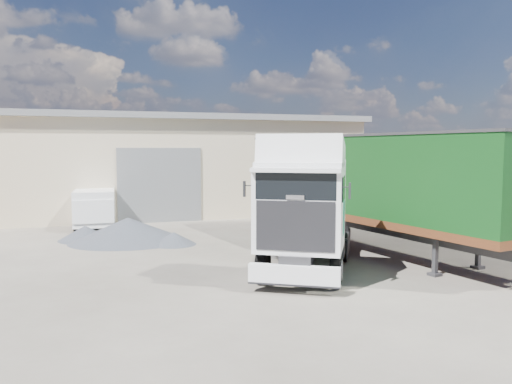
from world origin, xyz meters
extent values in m
plane|color=black|center=(0.00, 0.00, 0.00)|extent=(120.00, 120.00, 0.00)
cube|color=#BCAC90|center=(-6.00, 16.00, 2.50)|extent=(30.00, 12.00, 5.00)
cube|color=#5B5D60|center=(-6.00, 16.00, 5.15)|extent=(30.60, 12.60, 0.30)
cube|color=#5B5D60|center=(-2.00, 9.98, 1.80)|extent=(4.00, 0.08, 3.60)
cube|color=#5B5D60|center=(-6.00, 16.00, 5.35)|extent=(30.60, 0.40, 0.15)
cube|color=maroon|center=(11.50, 6.00, 1.25)|extent=(0.35, 26.00, 2.50)
cylinder|color=black|center=(0.18, -2.45, 0.47)|extent=(2.35, 1.89, 0.94)
cylinder|color=black|center=(1.72, 0.23, 0.47)|extent=(2.39, 1.92, 0.94)
cylinder|color=black|center=(2.34, 1.30, 0.47)|extent=(2.39, 1.92, 0.94)
cube|color=#2D2D30|center=(1.24, -0.62, 0.79)|extent=(3.59, 5.45, 0.26)
cube|color=silver|center=(-0.23, -3.18, 0.49)|extent=(2.06, 1.31, 0.49)
cube|color=silver|center=(0.34, -2.18, 2.01)|extent=(2.92, 2.86, 2.16)
cube|color=black|center=(-0.17, -3.06, 1.68)|extent=(1.71, 1.01, 1.24)
cube|color=black|center=(-0.16, -3.05, 2.65)|extent=(1.74, 1.03, 0.66)
cube|color=silver|center=(0.43, -2.03, 3.40)|extent=(2.75, 2.57, 1.08)
cube|color=#0C5840|center=(-0.45, -1.33, 1.77)|extent=(0.34, 0.58, 0.97)
cube|color=#0C5840|center=(1.48, -2.43, 1.77)|extent=(0.34, 0.58, 0.97)
cylinder|color=#2D2D30|center=(1.81, 0.38, 0.98)|extent=(1.33, 1.33, 0.11)
cube|color=#2D2D30|center=(4.22, -2.64, 0.55)|extent=(0.36, 0.36, 1.11)
cube|color=#2D2D30|center=(6.00, -2.28, 0.55)|extent=(0.36, 0.36, 1.11)
cylinder|color=black|center=(3.54, 5.30, 0.53)|extent=(2.73, 1.56, 1.07)
cube|color=#2D2D30|center=(4.35, 1.30, 0.91)|extent=(3.19, 12.02, 0.35)
cube|color=#512912|center=(4.35, 1.30, 1.24)|extent=(4.87, 12.36, 0.24)
cube|color=black|center=(4.35, 1.30, 2.67)|extent=(4.87, 12.36, 2.62)
cube|color=#2D2D30|center=(4.35, 1.30, 4.00)|extent=(4.94, 12.43, 0.08)
cylinder|color=black|center=(-5.03, 8.36, 0.30)|extent=(1.75, 0.64, 0.60)
cylinder|color=black|center=(-4.95, 11.24, 0.30)|extent=(1.75, 0.64, 0.60)
cube|color=silver|center=(-4.99, 9.80, 0.95)|extent=(1.82, 4.19, 1.53)
cube|color=silver|center=(-5.04, 8.09, 0.90)|extent=(1.69, 0.86, 0.99)
cube|color=black|center=(-5.03, 8.27, 1.40)|extent=(1.58, 0.11, 0.54)
cone|color=black|center=(-3.74, 5.20, 0.47)|extent=(4.86, 4.86, 0.93)
cone|color=black|center=(-2.15, 4.12, 0.23)|extent=(1.82, 1.82, 0.47)
cone|color=black|center=(-5.35, 6.09, 0.28)|extent=(2.23, 2.23, 0.56)
camera|label=1|loc=(-4.63, -14.30, 3.57)|focal=35.00mm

